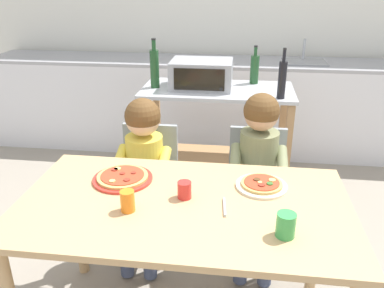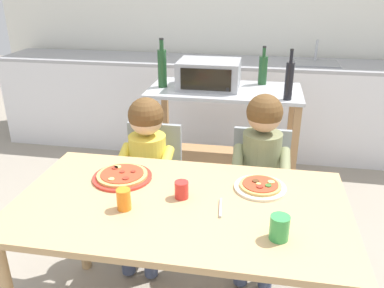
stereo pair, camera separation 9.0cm
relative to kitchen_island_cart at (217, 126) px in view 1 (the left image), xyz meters
name	(u,v)px [view 1 (the left image)]	position (x,y,z in m)	size (l,w,h in m)	color
ground_plane	(205,212)	(-0.05, -0.30, -0.60)	(10.87, 10.87, 0.00)	gray
back_wall_tiled	(223,8)	(-0.05, 1.39, 0.75)	(5.11, 0.12, 2.70)	white
kitchen_counter	(218,105)	(-0.05, 0.98, -0.14)	(4.60, 0.60, 1.10)	silver
kitchen_island_cart	(217,126)	(0.00, 0.00, 0.00)	(1.12, 0.55, 0.89)	#B7BABF
toaster_oven	(202,74)	(-0.12, 0.01, 0.40)	(0.45, 0.35, 0.20)	#999BA0
bottle_tall_green_wine	(282,79)	(0.44, -0.20, 0.43)	(0.06, 0.06, 0.34)	black
bottle_brown_beer	(155,68)	(-0.46, -0.03, 0.45)	(0.07, 0.07, 0.36)	#1E4723
bottle_dark_olive_oil	(255,69)	(0.27, 0.19, 0.41)	(0.07, 0.07, 0.29)	#1E4723
dining_table	(184,221)	(-0.05, -1.38, 0.06)	(1.46, 0.82, 0.75)	tan
dining_chair_left	(148,180)	(-0.37, -0.72, -0.12)	(0.36, 0.36, 0.81)	gray
dining_chair_right	(256,185)	(0.29, -0.69, -0.12)	(0.36, 0.36, 0.81)	gray
child_in_yellow_shirt	(142,161)	(-0.37, -0.84, 0.08)	(0.32, 0.42, 1.01)	#424C6B
child_in_olive_shirt	(258,162)	(0.29, -0.81, 0.10)	(0.32, 0.42, 1.06)	#424C6B
pizza_plate_red_rimmed	(123,178)	(-0.37, -1.22, 0.17)	(0.29, 0.29, 0.03)	red
pizza_plate_cream	(262,185)	(0.29, -1.20, 0.17)	(0.24, 0.24, 0.03)	beige
drinking_cup_green	(286,225)	(0.37, -1.58, 0.20)	(0.07, 0.07, 0.10)	green
drinking_cup_red	(185,190)	(-0.05, -1.34, 0.19)	(0.06, 0.06, 0.08)	red
drinking_cup_orange	(128,201)	(-0.27, -1.48, 0.20)	(0.06, 0.06, 0.09)	orange
serving_spoon	(224,207)	(0.13, -1.41, 0.16)	(0.01, 0.01, 0.14)	#B7BABF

